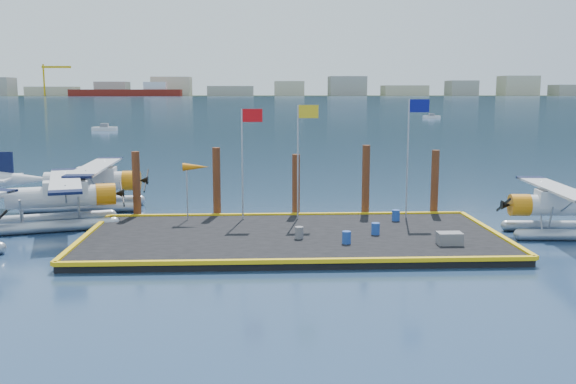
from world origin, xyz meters
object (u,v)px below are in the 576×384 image
object	(u,v)px
windsock	(195,168)
piling_4	(435,185)
crate	(450,238)
flagpole_blue	(412,140)
drum_3	(299,233)
piling_2	(296,187)
flagpole_red	(246,146)
piling_0	(137,187)
seaplane_b	(58,200)
drum_1	(347,237)
seaplane_d	(565,208)
flagpole_yellow	(302,144)
drum_4	(396,215)
drum_2	(376,229)
piling_1	(217,185)
piling_3	(366,183)
seaplane_c	(90,184)

from	to	relation	value
windsock	piling_4	world-z (taller)	piling_4
crate	flagpole_blue	world-z (taller)	flagpole_blue
drum_3	piling_2	xyz separation A→B (m)	(0.23, 6.32, 1.22)
flagpole_red	piling_0	size ratio (longest dim) A/B	1.50
flagpole_blue	windsock	distance (m)	11.81
piling_0	crate	bearing A→B (deg)	-26.72
seaplane_b	piling_4	xyz separation A→B (m)	(20.95, 1.40, 0.47)
drum_1	windsock	distance (m)	9.77
seaplane_d	piling_0	bearing A→B (deg)	82.76
flagpole_yellow	windsock	distance (m)	5.87
drum_4	flagpole_yellow	size ratio (longest dim) A/B	0.10
drum_2	windsock	world-z (taller)	windsock
drum_3	flagpole_yellow	distance (m)	6.09
drum_3	piling_1	xyz separation A→B (m)	(-4.27, 6.32, 1.42)
drum_2	piling_3	distance (m)	5.84
flagpole_red	piling_2	world-z (taller)	flagpole_red
drum_2	piling_2	distance (m)	6.78
drum_1	piling_0	xyz separation A→B (m)	(-10.89, 7.43, 1.31)
seaplane_b	piling_2	size ratio (longest dim) A/B	2.60
seaplane_d	flagpole_yellow	xyz separation A→B (m)	(-13.27, 3.07, 3.08)
seaplane_d	piling_2	bearing A→B (deg)	75.39
crate	piling_2	distance (m)	10.30
flagpole_yellow	piling_3	size ratio (longest dim) A/B	1.44
piling_0	piling_3	size ratio (longest dim) A/B	0.93
seaplane_c	flagpole_blue	bearing A→B (deg)	70.93
flagpole_yellow	piling_3	world-z (taller)	flagpole_yellow
seaplane_b	piling_1	world-z (taller)	piling_1
piling_1	seaplane_b	bearing A→B (deg)	-170.60
seaplane_b	flagpole_blue	distance (m)	19.41
drum_3	seaplane_b	bearing A→B (deg)	158.88
flagpole_red	flagpole_yellow	world-z (taller)	flagpole_yellow
flagpole_red	crate	bearing A→B (deg)	-33.68
windsock	piling_1	bearing A→B (deg)	57.34
seaplane_b	seaplane_c	bearing A→B (deg)	160.69
windsock	seaplane_c	bearing A→B (deg)	141.26
seaplane_d	piling_1	world-z (taller)	piling_1
crate	piling_2	xyz separation A→B (m)	(-6.57, 7.84, 1.22)
drum_4	piling_2	bearing A→B (deg)	155.77
flagpole_blue	piling_2	size ratio (longest dim) A/B	1.71
crate	windsock	size ratio (longest dim) A/B	0.36
piling_1	piling_2	size ratio (longest dim) A/B	1.11
drum_4	piling_1	bearing A→B (deg)	166.36
piling_0	piling_1	bearing A→B (deg)	0.00
flagpole_yellow	flagpole_blue	xyz separation A→B (m)	(5.99, -0.00, 0.17)
flagpole_yellow	piling_2	distance (m)	3.07
flagpole_red	drum_1	bearing A→B (deg)	-51.28
windsock	piling_0	distance (m)	4.02
windsock	piling_1	xyz separation A→B (m)	(1.03, 1.60, -1.13)
drum_2	piling_0	size ratio (longest dim) A/B	0.14
flagpole_blue	windsock	size ratio (longest dim) A/B	2.08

